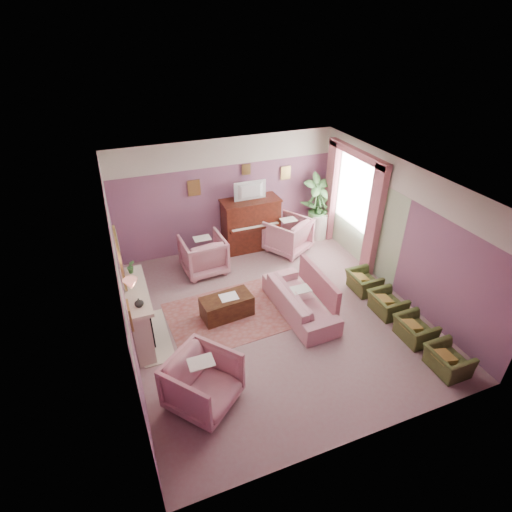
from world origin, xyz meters
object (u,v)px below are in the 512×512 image
object	(u,v)px
piano	(251,225)
olive_chair_b	(415,327)
olive_chair_c	(387,301)
coffee_table	(227,307)
television	(251,190)
floral_armchair_left	(203,253)
side_table	(318,225)
sofa	(300,296)
floral_armchair_front	(203,380)
olive_chair_d	(364,279)
floral_armchair_right	(288,233)
olive_chair_a	(449,357)

from	to	relation	value
piano	olive_chair_b	distance (m)	4.60
olive_chair_c	coffee_table	bearing A→B (deg)	160.33
piano	television	world-z (taller)	television
floral_armchair_left	side_table	xyz separation A→B (m)	(3.28, 0.51, -0.14)
coffee_table	sofa	world-z (taller)	sofa
olive_chair_b	olive_chair_c	size ratio (longest dim) A/B	1.00
sofa	coffee_table	bearing A→B (deg)	163.28
floral_armchair_front	olive_chair_d	xyz separation A→B (m)	(3.99, 1.61, -0.20)
coffee_table	olive_chair_d	size ratio (longest dim) A/B	1.47
floral_armchair_front	olive_chair_b	world-z (taller)	floral_armchair_front
television	olive_chair_c	bearing A→B (deg)	-64.75
sofa	side_table	xyz separation A→B (m)	(1.88, 2.68, -0.05)
piano	olive_chair_c	xyz separation A→B (m)	(1.61, -3.47, -0.36)
floral_armchair_left	olive_chair_c	bearing A→B (deg)	-43.12
piano	olive_chair_b	bearing A→B (deg)	-69.39
piano	floral_armchair_right	bearing A→B (deg)	-31.81
sofa	olive_chair_b	world-z (taller)	sofa
olive_chair_b	sofa	bearing A→B (deg)	137.62
television	coffee_table	distance (m)	3.06
piano	sofa	size ratio (longest dim) A/B	0.70
olive_chair_a	floral_armchair_front	bearing A→B (deg)	167.94
olive_chair_a	olive_chair_d	distance (m)	2.46
olive_chair_b	olive_chair_d	world-z (taller)	same
television	side_table	size ratio (longest dim) A/B	1.14
sofa	olive_chair_c	xyz separation A→B (m)	(1.62, -0.66, -0.11)
olive_chair_b	piano	bearing A→B (deg)	110.61
olive_chair_b	olive_chair_d	size ratio (longest dim) A/B	1.00
olive_chair_a	side_table	distance (m)	4.99
sofa	olive_chair_c	distance (m)	1.75
coffee_table	olive_chair_a	bearing A→B (deg)	-41.96
coffee_table	olive_chair_d	bearing A→B (deg)	-4.95
floral_armchair_right	olive_chair_c	size ratio (longest dim) A/B	1.45
piano	sofa	xyz separation A→B (m)	(-0.01, -2.81, -0.25)
piano	olive_chair_c	size ratio (longest dim) A/B	2.06
olive_chair_c	television	bearing A→B (deg)	115.25
floral_armchair_right	floral_armchair_front	distance (m)	4.93
coffee_table	olive_chair_c	bearing A→B (deg)	-19.67
olive_chair_c	olive_chair_a	bearing A→B (deg)	-90.00
piano	coffee_table	bearing A→B (deg)	-120.63
side_table	floral_armchair_front	bearing A→B (deg)	-135.80
olive_chair_c	floral_armchair_front	bearing A→B (deg)	-168.86
sofa	olive_chair_a	bearing A→B (deg)	-54.80
coffee_table	sofa	size ratio (longest dim) A/B	0.50
coffee_table	floral_armchair_right	size ratio (longest dim) A/B	1.02
television	olive_chair_b	bearing A→B (deg)	-69.17
floral_armchair_right	olive_chair_c	bearing A→B (deg)	-74.78
piano	olive_chair_a	xyz separation A→B (m)	(1.61, -5.11, -0.36)
television	olive_chair_b	xyz separation A→B (m)	(1.61, -4.24, -1.31)
television	piano	bearing A→B (deg)	90.00
piano	floral_armchair_front	size ratio (longest dim) A/B	1.42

